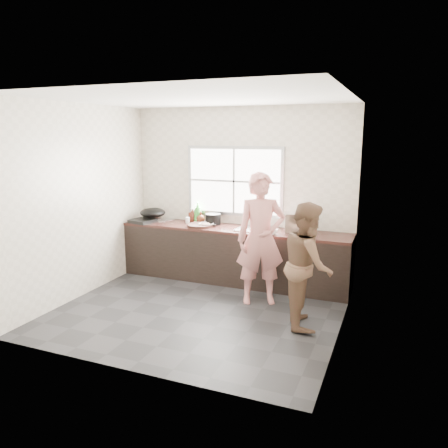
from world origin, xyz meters
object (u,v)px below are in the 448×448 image
at_px(bowl_crabs, 269,232).
at_px(glass_jar, 188,220).
at_px(cutting_board, 200,225).
at_px(bowl_held, 262,231).
at_px(pot_lid_right, 168,219).
at_px(bottle_brown_tall, 193,215).
at_px(wok, 153,213).
at_px(woman, 261,243).
at_px(pot_lid_left, 161,220).
at_px(bottle_green, 198,212).
at_px(black_pot, 213,219).
at_px(dish_rack, 299,223).
at_px(bottle_brown_short, 201,218).
at_px(person_side, 307,265).
at_px(plate_food, 201,222).
at_px(burner, 143,221).
at_px(bowl_mince, 206,225).

distance_m(bowl_crabs, glass_jar, 1.49).
bearing_deg(cutting_board, bowl_held, -5.41).
bearing_deg(pot_lid_right, bottle_brown_tall, -2.32).
bearing_deg(glass_jar, wok, -175.12).
relative_size(woman, pot_lid_left, 7.05).
distance_m(bottle_green, pot_lid_right, 0.59).
bearing_deg(bowl_crabs, pot_lid_right, 167.04).
relative_size(black_pot, dish_rack, 0.60).
height_order(bottle_brown_short, pot_lid_left, bottle_brown_short).
distance_m(person_side, plate_food, 2.41).
height_order(burner, dish_rack, dish_rack).
distance_m(person_side, bottle_brown_tall, 2.59).
distance_m(wok, dish_rack, 2.46).
relative_size(person_side, bottle_brown_short, 8.84).
bearing_deg(woman, cutting_board, 129.00).
height_order(bowl_crabs, black_pot, black_pot).
bearing_deg(black_pot, pot_lid_left, -177.38).
xyz_separation_m(cutting_board, pot_lid_left, (-0.82, 0.19, -0.01)).
bearing_deg(bowl_mince, plate_food, 130.58).
bearing_deg(cutting_board, bottle_brown_tall, 131.57).
relative_size(bowl_crabs, bowl_held, 0.94).
relative_size(bowl_held, glass_jar, 2.16).
bearing_deg(bowl_mince, cutting_board, -161.55).
bearing_deg(bowl_mince, dish_rack, 2.87).
xyz_separation_m(wok, pot_lid_right, (0.17, 0.22, -0.13)).
height_order(plate_food, dish_rack, dish_rack).
height_order(woman, bowl_crabs, woman).
bearing_deg(bottle_brown_tall, glass_jar, -97.64).
relative_size(cutting_board, black_pot, 1.66).
relative_size(wok, pot_lid_right, 1.57).
height_order(person_side, cutting_board, person_side).
xyz_separation_m(bowl_held, wok, (-1.97, 0.22, 0.11)).
relative_size(person_side, cutting_board, 3.74).
bearing_deg(black_pot, bottle_brown_tall, 167.11).
height_order(bowl_crabs, bottle_brown_tall, bottle_brown_tall).
height_order(woman, glass_jar, woman).
height_order(bowl_held, glass_jar, glass_jar).
bearing_deg(pot_lid_left, cutting_board, -12.80).
bearing_deg(black_pot, bowl_crabs, -17.61).
bearing_deg(black_pot, glass_jar, -172.87).
relative_size(plate_food, glass_jar, 2.32).
bearing_deg(black_pot, person_side, -35.70).
height_order(glass_jar, pot_lid_left, glass_jar).
bearing_deg(bottle_brown_short, person_side, -33.30).
bearing_deg(plate_food, bowl_crabs, -16.12).
bearing_deg(bowl_held, dish_rack, 22.33).
xyz_separation_m(plate_food, burner, (-0.90, -0.32, 0.02)).
height_order(bowl_crabs, bottle_green, bottle_green).
bearing_deg(pot_lid_right, glass_jar, -20.27).
relative_size(woman, bowl_mince, 7.53).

